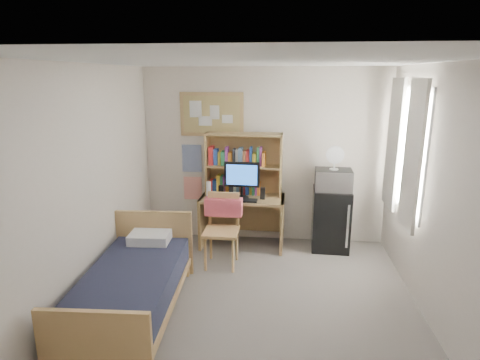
# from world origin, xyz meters

# --- Properties ---
(floor) EXTENTS (3.60, 4.20, 0.02)m
(floor) POSITION_xyz_m (0.00, 0.00, -0.01)
(floor) COLOR gray
(floor) RESTS_ON ground
(ceiling) EXTENTS (3.60, 4.20, 0.02)m
(ceiling) POSITION_xyz_m (0.00, 0.00, 2.60)
(ceiling) COLOR white
(ceiling) RESTS_ON wall_back
(wall_back) EXTENTS (3.60, 0.04, 2.60)m
(wall_back) POSITION_xyz_m (0.00, 2.10, 1.30)
(wall_back) COLOR silver
(wall_back) RESTS_ON floor
(wall_front) EXTENTS (3.60, 0.04, 2.60)m
(wall_front) POSITION_xyz_m (0.00, -2.10, 1.30)
(wall_front) COLOR silver
(wall_front) RESTS_ON floor
(wall_left) EXTENTS (0.04, 4.20, 2.60)m
(wall_left) POSITION_xyz_m (-1.80, 0.00, 1.30)
(wall_left) COLOR silver
(wall_left) RESTS_ON floor
(wall_right) EXTENTS (0.04, 4.20, 2.60)m
(wall_right) POSITION_xyz_m (1.80, 0.00, 1.30)
(wall_right) COLOR silver
(wall_right) RESTS_ON floor
(window_unit) EXTENTS (0.10, 1.40, 1.70)m
(window_unit) POSITION_xyz_m (1.75, 1.20, 1.60)
(window_unit) COLOR white
(window_unit) RESTS_ON wall_right
(curtain_left) EXTENTS (0.04, 0.55, 1.70)m
(curtain_left) POSITION_xyz_m (1.72, 0.80, 1.60)
(curtain_left) COLOR silver
(curtain_left) RESTS_ON wall_right
(curtain_right) EXTENTS (0.04, 0.55, 1.70)m
(curtain_right) POSITION_xyz_m (1.72, 1.60, 1.60)
(curtain_right) COLOR silver
(curtain_right) RESTS_ON wall_right
(bulletin_board) EXTENTS (0.94, 0.03, 0.64)m
(bulletin_board) POSITION_xyz_m (-0.78, 2.08, 1.92)
(bulletin_board) COLOR tan
(bulletin_board) RESTS_ON wall_back
(poster_wave) EXTENTS (0.30, 0.01, 0.42)m
(poster_wave) POSITION_xyz_m (-1.10, 2.09, 1.25)
(poster_wave) COLOR #244092
(poster_wave) RESTS_ON wall_back
(poster_japan) EXTENTS (0.28, 0.01, 0.36)m
(poster_japan) POSITION_xyz_m (-1.10, 2.09, 0.78)
(poster_japan) COLOR #F0402A
(poster_japan) RESTS_ON wall_back
(desk) EXTENTS (1.23, 0.65, 0.76)m
(desk) POSITION_xyz_m (-0.29, 1.78, 0.38)
(desk) COLOR tan
(desk) RESTS_ON floor
(desk_chair) EXTENTS (0.50, 0.50, 0.98)m
(desk_chair) POSITION_xyz_m (-0.51, 1.09, 0.49)
(desk_chair) COLOR tan
(desk_chair) RESTS_ON floor
(mini_fridge) EXTENTS (0.55, 0.55, 0.90)m
(mini_fridge) POSITION_xyz_m (1.00, 1.82, 0.45)
(mini_fridge) COLOR black
(mini_fridge) RESTS_ON floor
(bed) EXTENTS (1.01, 1.89, 0.51)m
(bed) POSITION_xyz_m (-1.28, -0.14, 0.25)
(bed) COLOR #1B1E31
(bed) RESTS_ON floor
(hutch) EXTENTS (1.13, 0.32, 0.91)m
(hutch) POSITION_xyz_m (-0.29, 1.93, 1.21)
(hutch) COLOR tan
(hutch) RESTS_ON desk
(monitor) EXTENTS (0.51, 0.06, 0.54)m
(monitor) POSITION_xyz_m (-0.30, 1.72, 1.03)
(monitor) COLOR black
(monitor) RESTS_ON desk
(keyboard) EXTENTS (0.48, 0.17, 0.02)m
(keyboard) POSITION_xyz_m (-0.30, 1.58, 0.77)
(keyboard) COLOR black
(keyboard) RESTS_ON desk
(speaker_left) EXTENTS (0.08, 0.08, 0.18)m
(speaker_left) POSITION_xyz_m (-0.60, 1.73, 0.85)
(speaker_left) COLOR black
(speaker_left) RESTS_ON desk
(speaker_right) EXTENTS (0.07, 0.07, 0.17)m
(speaker_right) POSITION_xyz_m (0.00, 1.71, 0.84)
(speaker_right) COLOR black
(speaker_right) RESTS_ON desk
(water_bottle) EXTENTS (0.07, 0.07, 0.24)m
(water_bottle) POSITION_xyz_m (-0.78, 1.69, 0.88)
(water_bottle) COLOR white
(water_bottle) RESTS_ON desk
(hoodie) EXTENTS (0.51, 0.17, 0.24)m
(hoodie) POSITION_xyz_m (-0.50, 1.29, 0.76)
(hoodie) COLOR #E75868
(hoodie) RESTS_ON desk_chair
(microwave) EXTENTS (0.52, 0.41, 0.29)m
(microwave) POSITION_xyz_m (1.00, 1.80, 1.04)
(microwave) COLOR silver
(microwave) RESTS_ON mini_fridge
(desk_fan) EXTENTS (0.26, 0.26, 0.31)m
(desk_fan) POSITION_xyz_m (1.00, 1.80, 1.35)
(desk_fan) COLOR white
(desk_fan) RESTS_ON microwave
(pillow) EXTENTS (0.49, 0.35, 0.11)m
(pillow) POSITION_xyz_m (-1.31, 0.61, 0.57)
(pillow) COLOR white
(pillow) RESTS_ON bed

